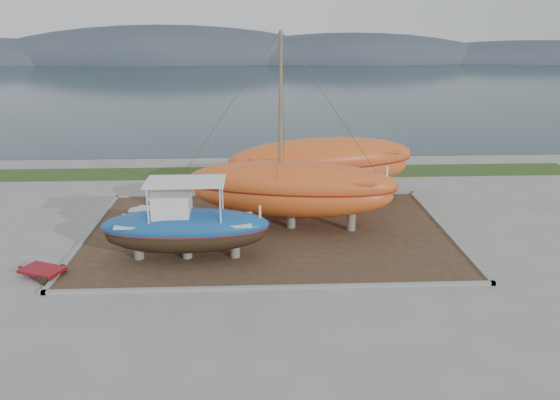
{
  "coord_description": "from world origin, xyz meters",
  "views": [
    {
      "loc": [
        -0.56,
        -21.91,
        10.42
      ],
      "look_at": [
        0.59,
        4.0,
        1.78
      ],
      "focal_mm": 35.0,
      "sensor_mm": 36.0,
      "label": 1
    }
  ],
  "objects_px": {
    "orange_bare_hull": "(322,171)",
    "blue_caique": "(185,220)",
    "white_dinghy": "(161,219)",
    "red_trailer": "(43,272)",
    "orange_sailboat": "(292,134)"
  },
  "relations": [
    {
      "from": "orange_bare_hull",
      "to": "blue_caique",
      "type": "bearing_deg",
      "value": -142.76
    },
    {
      "from": "red_trailer",
      "to": "blue_caique",
      "type": "bearing_deg",
      "value": 38.49
    },
    {
      "from": "orange_bare_hull",
      "to": "red_trailer",
      "type": "height_order",
      "value": "orange_bare_hull"
    },
    {
      "from": "blue_caique",
      "to": "white_dinghy",
      "type": "distance_m",
      "value": 4.09
    },
    {
      "from": "white_dinghy",
      "to": "orange_bare_hull",
      "type": "relative_size",
      "value": 0.34
    },
    {
      "from": "white_dinghy",
      "to": "blue_caique",
      "type": "bearing_deg",
      "value": -41.14
    },
    {
      "from": "white_dinghy",
      "to": "orange_bare_hull",
      "type": "distance_m",
      "value": 9.93
    },
    {
      "from": "blue_caique",
      "to": "white_dinghy",
      "type": "height_order",
      "value": "blue_caique"
    },
    {
      "from": "white_dinghy",
      "to": "red_trailer",
      "type": "bearing_deg",
      "value": -106.97
    },
    {
      "from": "orange_sailboat",
      "to": "red_trailer",
      "type": "xyz_separation_m",
      "value": [
        -10.9,
        -5.16,
        -4.8
      ]
    },
    {
      "from": "orange_sailboat",
      "to": "white_dinghy",
      "type": "bearing_deg",
      "value": -169.15
    },
    {
      "from": "blue_caique",
      "to": "orange_bare_hull",
      "type": "bearing_deg",
      "value": 48.34
    },
    {
      "from": "blue_caique",
      "to": "orange_bare_hull",
      "type": "xyz_separation_m",
      "value": [
        7.07,
        7.96,
        0.02
      ]
    },
    {
      "from": "white_dinghy",
      "to": "orange_bare_hull",
      "type": "bearing_deg",
      "value": 49.69
    },
    {
      "from": "blue_caique",
      "to": "red_trailer",
      "type": "xyz_separation_m",
      "value": [
        -5.93,
        -1.56,
        -1.7
      ]
    }
  ]
}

